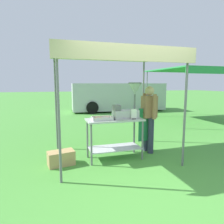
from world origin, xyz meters
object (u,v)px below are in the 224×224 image
object	(u,v)px
stall_canopy	(113,57)
supply_crate	(61,158)
vendor	(149,116)
donut_cart	(115,130)
donut_tray	(102,119)
van_silver	(118,97)
menu_sign	(134,115)
neighbour_tent	(188,71)
donut_fryer	(129,104)

from	to	relation	value
stall_canopy	supply_crate	xyz separation A→B (m)	(-1.17, -0.13, -2.09)
vendor	supply_crate	size ratio (longest dim) A/B	2.80
donut_cart	donut_tray	world-z (taller)	donut_tray
donut_tray	van_silver	world-z (taller)	van_silver
menu_sign	vendor	xyz separation A→B (m)	(0.54, 0.34, -0.10)
van_silver	neighbour_tent	size ratio (longest dim) A/B	1.73
neighbour_tent	donut_cart	bearing A→B (deg)	-142.01
menu_sign	supply_crate	world-z (taller)	menu_sign
donut_cart	menu_sign	distance (m)	0.55
vendor	neighbour_tent	world-z (taller)	neighbour_tent
donut_fryer	supply_crate	bearing A→B (deg)	-177.85
stall_canopy	supply_crate	world-z (taller)	stall_canopy
stall_canopy	vendor	bearing A→B (deg)	5.68
donut_tray	menu_sign	world-z (taller)	menu_sign
vendor	donut_tray	bearing A→B (deg)	-168.50
stall_canopy	vendor	distance (m)	1.62
stall_canopy	supply_crate	distance (m)	2.39
donut_fryer	neighbour_tent	bearing A→B (deg)	39.90
supply_crate	stall_canopy	bearing A→B (deg)	6.24
vendor	van_silver	size ratio (longest dim) A/B	0.28
vendor	neighbour_tent	distance (m)	5.17
donut_cart	van_silver	size ratio (longest dim) A/B	0.22
donut_fryer	supply_crate	world-z (taller)	donut_fryer
donut_cart	donut_tray	distance (m)	0.41
stall_canopy	neighbour_tent	xyz separation A→B (m)	(4.59, 3.49, 0.01)
menu_sign	neighbour_tent	world-z (taller)	neighbour_tent
donut_cart	van_silver	xyz separation A→B (m)	(2.65, 7.64, 0.23)
donut_cart	donut_fryer	world-z (taller)	donut_fryer
donut_tray	menu_sign	bearing A→B (deg)	-7.83
stall_canopy	van_silver	world-z (taller)	stall_canopy
donut_fryer	van_silver	distance (m)	7.97
vendor	stall_canopy	bearing A→B (deg)	-174.32
stall_canopy	vendor	size ratio (longest dim) A/B	1.62
van_silver	menu_sign	bearing A→B (deg)	-106.19
donut_tray	neighbour_tent	world-z (taller)	neighbour_tent
donut_tray	van_silver	distance (m)	8.25
menu_sign	vendor	bearing A→B (deg)	32.65
menu_sign	neighbour_tent	bearing A→B (deg)	41.67
donut_fryer	donut_cart	bearing A→B (deg)	-175.28
stall_canopy	donut_fryer	size ratio (longest dim) A/B	3.30
supply_crate	van_silver	xyz separation A→B (m)	(3.82, 7.67, 0.73)
donut_tray	menu_sign	distance (m)	0.70
stall_canopy	donut_fryer	xyz separation A→B (m)	(0.34, -0.07, -1.00)
neighbour_tent	vendor	bearing A→B (deg)	-137.18
menu_sign	neighbour_tent	distance (m)	5.76
donut_tray	donut_fryer	distance (m)	0.71
donut_fryer	supply_crate	size ratio (longest dim) A/B	1.38
van_silver	neighbour_tent	world-z (taller)	neighbour_tent
donut_cart	menu_sign	world-z (taller)	menu_sign
donut_cart	vendor	xyz separation A→B (m)	(0.93, 0.19, 0.25)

